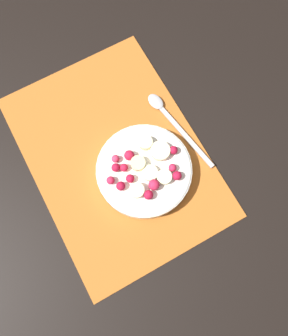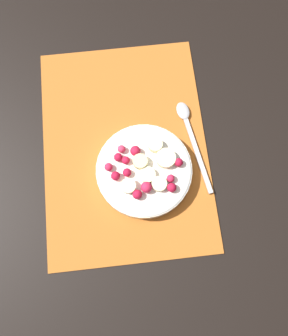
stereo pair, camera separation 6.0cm
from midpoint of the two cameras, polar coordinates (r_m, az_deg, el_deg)
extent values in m
plane|color=black|center=(0.66, -7.49, 1.58)|extent=(3.00, 3.00, 0.00)
cube|color=#B26023|center=(0.65, -7.53, 1.65)|extent=(0.45, 0.32, 0.01)
cylinder|color=silver|center=(0.62, -2.71, -1.05)|extent=(0.18, 0.18, 0.03)
torus|color=silver|center=(0.61, -2.75, -0.84)|extent=(0.18, 0.18, 0.01)
cylinder|color=white|center=(0.61, -2.77, -0.74)|extent=(0.16, 0.16, 0.00)
cylinder|color=#F4EAB7|center=(0.60, -1.78, -1.44)|extent=(0.04, 0.04, 0.01)
cylinder|color=#F4EAB7|center=(0.59, -3.85, -4.35)|extent=(0.04, 0.04, 0.01)
cylinder|color=#F4EAB7|center=(0.61, 0.06, 2.43)|extent=(0.05, 0.05, 0.01)
cylinder|color=beige|center=(0.62, -2.50, 3.87)|extent=(0.03, 0.03, 0.01)
cylinder|color=#F4EAB7|center=(0.60, 0.72, -2.14)|extent=(0.03, 0.03, 0.01)
cylinder|color=beige|center=(0.60, -3.86, 0.23)|extent=(0.04, 0.04, 0.01)
sphere|color=#D12347|center=(0.59, -1.10, -3.50)|extent=(0.02, 0.02, 0.02)
sphere|color=red|center=(0.60, -6.26, -0.44)|extent=(0.02, 0.02, 0.02)
sphere|color=#B21433|center=(0.61, 2.41, 2.61)|extent=(0.02, 0.02, 0.02)
sphere|color=#B21433|center=(0.59, -2.11, -5.26)|extent=(0.02, 0.02, 0.02)
sphere|color=#D12347|center=(0.60, -8.66, -2.68)|extent=(0.02, 0.02, 0.02)
sphere|color=#B21433|center=(0.60, 2.98, -1.89)|extent=(0.02, 0.02, 0.02)
sphere|color=#B21433|center=(0.60, -5.46, -2.49)|extent=(0.02, 0.02, 0.02)
sphere|color=#D12347|center=(0.60, 2.20, -0.48)|extent=(0.01, 0.01, 0.01)
sphere|color=#DB3356|center=(0.61, -7.77, 1.08)|extent=(0.01, 0.01, 0.01)
sphere|color=#B21433|center=(0.61, -7.73, -0.46)|extent=(0.02, 0.02, 0.02)
sphere|color=#B21433|center=(0.60, -6.92, -3.69)|extent=(0.02, 0.02, 0.02)
sphere|color=red|center=(0.61, -5.37, 1.68)|extent=(0.02, 0.02, 0.02)
cube|color=#B2B2B7|center=(0.66, 4.81, 4.97)|extent=(0.16, 0.04, 0.00)
ellipsoid|color=#B2B2B7|center=(0.68, -0.48, 11.05)|extent=(0.04, 0.03, 0.01)
camera|label=1|loc=(0.03, -92.92, -10.90)|focal=35.00mm
camera|label=2|loc=(0.03, 87.08, 10.90)|focal=35.00mm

